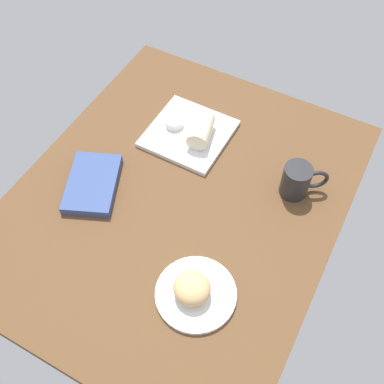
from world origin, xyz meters
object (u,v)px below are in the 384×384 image
(round_plate, at_px, (196,294))
(scone_pastry, at_px, (192,288))
(breakfast_wrap, at_px, (201,130))
(coffee_mug, at_px, (298,180))
(book_stack, at_px, (93,184))
(sauce_cup, at_px, (174,122))
(square_plate, at_px, (189,134))

(round_plate, xyz_separation_m, scone_pastry, (0.01, -0.01, 0.04))
(breakfast_wrap, relative_size, coffee_mug, 0.92)
(scone_pastry, xyz_separation_m, book_stack, (-0.16, -0.42, -0.03))
(round_plate, height_order, book_stack, book_stack)
(sauce_cup, relative_size, book_stack, 0.24)
(square_plate, height_order, coffee_mug, coffee_mug)
(round_plate, bearing_deg, square_plate, -149.54)
(sauce_cup, xyz_separation_m, breakfast_wrap, (0.01, 0.10, 0.02))
(sauce_cup, xyz_separation_m, coffee_mug, (0.05, 0.43, 0.02))
(square_plate, bearing_deg, round_plate, 30.46)
(book_stack, bearing_deg, sauce_cup, 163.09)
(sauce_cup, relative_size, coffee_mug, 0.47)
(round_plate, xyz_separation_m, sauce_cup, (-0.47, -0.33, 0.02))
(scone_pastry, distance_m, sauce_cup, 0.58)
(square_plate, height_order, book_stack, book_stack)
(square_plate, height_order, breakfast_wrap, breakfast_wrap)
(breakfast_wrap, relative_size, book_stack, 0.46)
(round_plate, distance_m, square_plate, 0.54)
(square_plate, bearing_deg, book_stack, -25.89)
(breakfast_wrap, height_order, book_stack, breakfast_wrap)
(round_plate, xyz_separation_m, square_plate, (-0.47, -0.28, 0.00))
(round_plate, height_order, breakfast_wrap, breakfast_wrap)
(round_plate, distance_m, breakfast_wrap, 0.52)
(sauce_cup, distance_m, book_stack, 0.33)
(square_plate, bearing_deg, breakfast_wrap, 85.88)
(square_plate, xyz_separation_m, breakfast_wrap, (0.00, 0.04, 0.04))
(square_plate, xyz_separation_m, sauce_cup, (-0.00, -0.06, 0.02))
(square_plate, relative_size, sauce_cup, 4.17)
(scone_pastry, bearing_deg, book_stack, -111.13)
(round_plate, relative_size, scone_pastry, 2.17)
(scone_pastry, bearing_deg, breakfast_wrap, -154.67)
(square_plate, relative_size, coffee_mug, 1.98)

